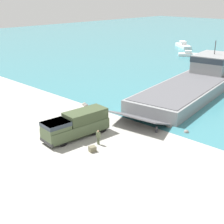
% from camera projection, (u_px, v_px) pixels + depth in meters
% --- Properties ---
extents(ground_plane, '(240.00, 240.00, 0.00)m').
position_uv_depth(ground_plane, '(105.00, 127.00, 37.65)').
color(ground_plane, '#A8A59E').
extents(landing_craft, '(11.51, 33.05, 7.40)m').
position_uv_depth(landing_craft, '(198.00, 80.00, 51.76)').
color(landing_craft, gray).
rests_on(landing_craft, ground_plane).
extents(military_truck, '(3.14, 7.97, 2.81)m').
position_uv_depth(military_truck, '(76.00, 124.00, 34.48)').
color(military_truck, '#475638').
rests_on(military_truck, ground_plane).
extents(soldier_on_ramp, '(0.45, 0.25, 1.65)m').
position_uv_depth(soldier_on_ramp, '(98.00, 136.00, 32.81)').
color(soldier_on_ramp, '#566042').
rests_on(soldier_on_ramp, ground_plane).
extents(moored_boat_a, '(6.04, 4.95, 1.42)m').
position_uv_depth(moored_boat_a, '(189.00, 54.00, 81.23)').
color(moored_boat_a, white).
rests_on(moored_boat_a, ground_plane).
extents(moored_boat_b, '(7.79, 7.08, 1.85)m').
position_uv_depth(moored_boat_b, '(183.00, 45.00, 94.77)').
color(moored_boat_b, white).
rests_on(moored_boat_b, ground_plane).
extents(mooring_bollard, '(0.34, 0.34, 0.78)m').
position_uv_depth(mooring_bollard, '(156.00, 129.00, 35.90)').
color(mooring_bollard, '#333338').
rests_on(mooring_bollard, ground_plane).
extents(cargo_crate, '(0.72, 0.80, 0.56)m').
position_uv_depth(cargo_crate, '(92.00, 149.00, 31.58)').
color(cargo_crate, '#6B664C').
rests_on(cargo_crate, ground_plane).
extents(shoreline_rock_a, '(0.72, 0.72, 0.72)m').
position_uv_depth(shoreline_rock_a, '(169.00, 127.00, 37.66)').
color(shoreline_rock_a, gray).
rests_on(shoreline_rock_a, ground_plane).
extents(shoreline_rock_b, '(0.60, 0.60, 0.60)m').
position_uv_depth(shoreline_rock_b, '(186.00, 132.00, 36.09)').
color(shoreline_rock_b, gray).
rests_on(shoreline_rock_b, ground_plane).
extents(shoreline_rock_c, '(0.71, 0.71, 0.71)m').
position_uv_depth(shoreline_rock_c, '(84.00, 105.00, 45.13)').
color(shoreline_rock_c, gray).
rests_on(shoreline_rock_c, ground_plane).
extents(shoreline_rock_d, '(0.70, 0.70, 0.70)m').
position_uv_depth(shoreline_rock_d, '(86.00, 106.00, 44.58)').
color(shoreline_rock_d, gray).
rests_on(shoreline_rock_d, ground_plane).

